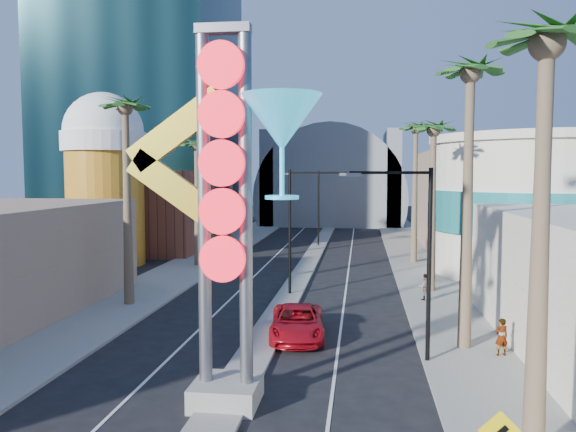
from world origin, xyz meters
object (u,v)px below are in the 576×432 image
Objects in this scene: red_pickup at (297,322)px; neon_sign at (249,188)px; pedestrian_a at (501,337)px; pedestrian_b at (425,287)px.

neon_sign is at bearing -100.59° from red_pickup.
pedestrian_a reaches higher than pedestrian_b.
pedestrian_b is (-2.02, 10.15, -0.00)m from pedestrian_a.
red_pickup is 3.36× the size of pedestrian_b.
pedestrian_a is at bearing 32.41° from neon_sign.
neon_sign is 18.94m from pedestrian_b.
pedestrian_b is (6.80, 8.27, 0.20)m from red_pickup.
pedestrian_a is at bearing 93.45° from pedestrian_b.
pedestrian_b is at bearing 45.00° from red_pickup.
red_pickup is 3.36× the size of pedestrian_a.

